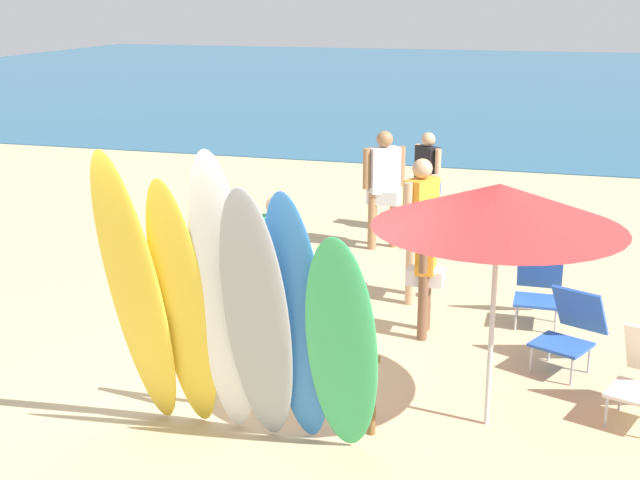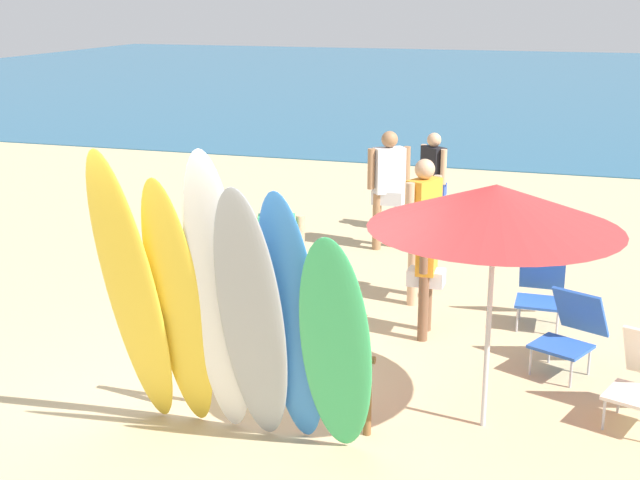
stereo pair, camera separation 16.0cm
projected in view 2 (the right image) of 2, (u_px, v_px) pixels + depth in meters
ground at (475, 150)px, 20.26m from camera, size 60.00×60.00×0.00m
ocean_water at (529, 81)px, 36.35m from camera, size 60.00×40.00×0.02m
surfboard_rack at (260, 362)px, 7.28m from camera, size 2.02×0.07×0.71m
surfboard_yellow_0 at (132, 294)px, 6.81m from camera, size 0.56×0.82×2.48m
surfboard_yellow_1 at (178, 308)px, 6.82m from camera, size 0.48×0.68×2.26m
surfboard_white_2 at (218, 299)px, 6.67m from camera, size 0.52×0.70×2.50m
surfboard_grey_3 at (252, 321)px, 6.54m from camera, size 0.54×0.76×2.27m
surfboard_blue_4 at (292, 323)px, 6.58m from camera, size 0.55×0.66×2.21m
surfboard_green_5 at (336, 349)px, 6.44m from camera, size 0.56×0.68×1.94m
beachgoer_strolling at (277, 256)px, 8.99m from camera, size 0.56×0.31×1.54m
beachgoer_by_water at (423, 221)px, 10.00m from camera, size 0.45×0.60×1.72m
beachgoer_near_rack at (433, 176)px, 12.93m from camera, size 0.46×0.43×1.55m
beachgoer_midbeach at (427, 260)px, 9.00m from camera, size 0.38×0.56×1.47m
beachgoer_photographing at (389, 182)px, 12.13m from camera, size 0.54×0.43×1.70m
beach_chair_blue at (571, 329)px, 8.29m from camera, size 0.77×0.88×0.79m
beach_chair_striped at (541, 286)px, 9.48m from camera, size 0.50×0.70×0.81m
beach_umbrella at (495, 207)px, 6.77m from camera, size 2.04×2.04×2.10m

